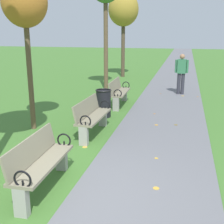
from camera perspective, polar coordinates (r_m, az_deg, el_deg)
ground_plane at (r=4.90m, az=-8.68°, el=-16.03°), size 80.00×80.00×0.00m
paved_walkway at (r=21.98m, az=12.67°, el=8.54°), size 2.36×44.00×0.02m
park_bench_1 at (r=4.98m, az=-13.69°, el=-9.43°), size 0.51×1.61×0.90m
park_bench_2 at (r=7.37m, az=-3.90°, el=-0.78°), size 0.51×1.61×0.90m
park_bench_3 at (r=10.25m, az=1.34°, el=3.91°), size 0.51×1.61×0.90m
tree_2 at (r=7.84m, az=-16.54°, el=19.33°), size 1.11×1.11×3.82m
tree_4 at (r=16.73m, az=2.22°, el=19.06°), size 1.63×1.63×4.53m
pedestrian_walking at (r=12.32m, az=13.27°, el=7.56°), size 0.53×0.23×1.62m
trash_bin at (r=8.91m, az=-1.65°, el=1.73°), size 0.48×0.48×0.84m
scattered_leaves at (r=8.29m, az=4.11°, el=-2.33°), size 3.87×8.04×0.02m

